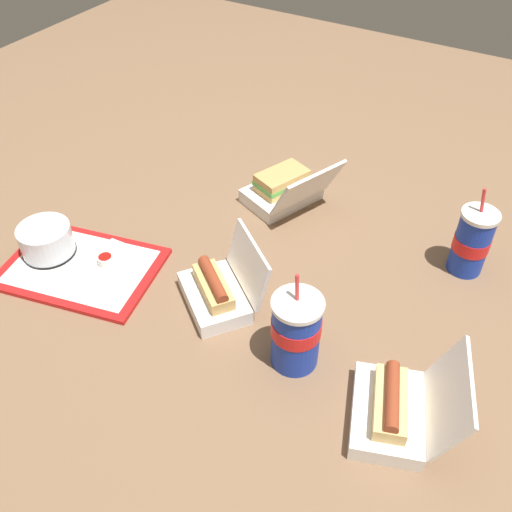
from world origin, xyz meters
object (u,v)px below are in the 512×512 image
(ketchup_cup, at_px, (106,260))
(plastic_fork, at_px, (78,289))
(food_tray, at_px, (81,268))
(soda_cup_center, at_px, (472,242))
(clamshell_hotdog_front, at_px, (396,409))
(soda_cup_back, at_px, (296,331))
(clamshell_hotdog_left, at_px, (220,291))
(clamshell_sandwich_back, at_px, (284,189))
(cake_container, at_px, (47,241))

(ketchup_cup, relative_size, plastic_fork, 0.36)
(food_tray, xyz_separation_m, soda_cup_center, (-0.81, -0.49, 0.08))
(clamshell_hotdog_front, xyz_separation_m, soda_cup_back, (0.23, -0.03, 0.05))
(clamshell_hotdog_left, distance_m, soda_cup_back, 0.23)
(clamshell_hotdog_left, bearing_deg, clamshell_sandwich_back, -81.88)
(ketchup_cup, height_order, clamshell_hotdog_left, clamshell_hotdog_left)
(ketchup_cup, distance_m, plastic_fork, 0.10)
(plastic_fork, distance_m, clamshell_hotdog_left, 0.34)
(ketchup_cup, distance_m, soda_cup_back, 0.53)
(plastic_fork, distance_m, soda_cup_back, 0.54)
(clamshell_hotdog_front, bearing_deg, ketchup_cup, -3.50)
(clamshell_sandwich_back, bearing_deg, cake_container, 51.59)
(clamshell_hotdog_front, bearing_deg, clamshell_sandwich_back, -44.71)
(cake_container, bearing_deg, ketchup_cup, -165.30)
(soda_cup_back, distance_m, soda_cup_center, 0.52)
(ketchup_cup, bearing_deg, clamshell_hotdog_left, -172.05)
(plastic_fork, bearing_deg, ketchup_cup, -66.79)
(plastic_fork, distance_m, soda_cup_center, 0.94)
(plastic_fork, height_order, soda_cup_back, soda_cup_back)
(soda_cup_center, bearing_deg, clamshell_hotdog_front, 90.14)
(cake_container, distance_m, clamshell_sandwich_back, 0.64)
(food_tray, distance_m, plastic_fork, 0.08)
(ketchup_cup, xyz_separation_m, soda_cup_back, (-0.53, 0.01, 0.06))
(cake_container, height_order, clamshell_hotdog_front, clamshell_hotdog_front)
(food_tray, relative_size, soda_cup_center, 1.79)
(soda_cup_back, relative_size, soda_cup_center, 1.01)
(cake_container, bearing_deg, clamshell_hotdog_front, 179.57)
(plastic_fork, xyz_separation_m, soda_cup_back, (-0.53, -0.09, 0.08))
(clamshell_hotdog_left, bearing_deg, soda_cup_center, -138.14)
(clamshell_hotdog_front, height_order, soda_cup_center, soda_cup_center)
(cake_container, height_order, ketchup_cup, cake_container)
(soda_cup_back, bearing_deg, soda_cup_center, -116.54)
(cake_container, distance_m, ketchup_cup, 0.16)
(food_tray, distance_m, soda_cup_center, 0.95)
(food_tray, xyz_separation_m, clamshell_hotdog_left, (-0.36, -0.08, 0.03))
(soda_cup_back, bearing_deg, clamshell_hotdog_front, 171.60)
(ketchup_cup, relative_size, clamshell_sandwich_back, 0.15)
(clamshell_hotdog_left, relative_size, soda_cup_back, 1.03)
(clamshell_hotdog_front, bearing_deg, soda_cup_center, -89.86)
(plastic_fork, bearing_deg, clamshell_hotdog_left, -133.33)
(plastic_fork, height_order, clamshell_hotdog_left, clamshell_hotdog_left)
(food_tray, relative_size, plastic_fork, 3.80)
(food_tray, distance_m, cake_container, 0.11)
(food_tray, relative_size, clamshell_hotdog_left, 1.71)
(ketchup_cup, height_order, soda_cup_center, soda_cup_center)
(ketchup_cup, bearing_deg, food_tray, 37.62)
(food_tray, height_order, clamshell_sandwich_back, clamshell_sandwich_back)
(food_tray, height_order, ketchup_cup, ketchup_cup)
(cake_container, height_order, plastic_fork, cake_container)
(cake_container, xyz_separation_m, ketchup_cup, (-0.15, -0.04, -0.02))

